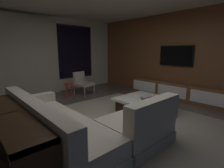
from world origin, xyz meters
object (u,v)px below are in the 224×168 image
(book_stack_on_coffee_table, at_px, (146,98))
(accent_chair_near_window, at_px, (82,82))
(mounted_tv, at_px, (176,56))
(console_table_behind_couch, at_px, (11,137))
(sectional_couch, at_px, (78,128))
(media_console, at_px, (176,91))
(side_stool, at_px, (69,86))
(coffee_table, at_px, (144,105))

(book_stack_on_coffee_table, bearing_deg, accent_chair_near_window, 92.13)
(mounted_tv, xyz_separation_m, console_table_behind_couch, (-4.76, -0.28, -0.94))
(sectional_couch, relative_size, accent_chair_near_window, 3.21)
(media_console, bearing_deg, sectional_couch, -176.54)
(accent_chair_near_window, xyz_separation_m, mounted_tv, (2.00, -2.35, 0.92))
(side_stool, bearing_deg, console_table_behind_couch, -130.43)
(sectional_couch, relative_size, mounted_tv, 2.27)
(book_stack_on_coffee_table, bearing_deg, media_console, 4.12)
(side_stool, xyz_separation_m, console_table_behind_couch, (-2.21, -2.60, 0.04))
(side_stool, bearing_deg, coffee_table, -74.90)
(book_stack_on_coffee_table, xyz_separation_m, console_table_behind_couch, (-2.86, 0.04, 0.01))
(mounted_tv, bearing_deg, accent_chair_near_window, 130.38)
(sectional_couch, height_order, console_table_behind_couch, sectional_couch)
(book_stack_on_coffee_table, xyz_separation_m, media_console, (1.72, 0.12, -0.15))
(coffee_table, distance_m, console_table_behind_couch, 2.91)
(side_stool, height_order, media_console, media_console)
(side_stool, distance_m, media_console, 3.45)
(side_stool, relative_size, console_table_behind_couch, 0.22)
(sectional_couch, height_order, book_stack_on_coffee_table, sectional_couch)
(book_stack_on_coffee_table, xyz_separation_m, accent_chair_near_window, (-0.10, 2.67, 0.03))
(sectional_couch, distance_m, console_table_behind_couch, 0.93)
(coffee_table, relative_size, mounted_tv, 1.05)
(side_stool, height_order, mounted_tv, mounted_tv)
(accent_chair_near_window, distance_m, media_console, 3.14)
(book_stack_on_coffee_table, xyz_separation_m, side_stool, (-0.65, 2.63, -0.03))
(sectional_couch, relative_size, book_stack_on_coffee_table, 8.62)
(coffee_table, xyz_separation_m, mounted_tv, (1.87, 0.23, 1.16))
(book_stack_on_coffee_table, distance_m, console_table_behind_couch, 2.86)
(coffee_table, bearing_deg, accent_chair_near_window, 92.98)
(accent_chair_near_window, bearing_deg, mounted_tv, -49.62)
(sectional_couch, distance_m, book_stack_on_coffee_table, 1.95)
(book_stack_on_coffee_table, distance_m, media_console, 1.73)
(accent_chair_near_window, height_order, mounted_tv, mounted_tv)
(media_console, distance_m, console_table_behind_couch, 4.59)
(accent_chair_near_window, bearing_deg, console_table_behind_couch, -136.33)
(sectional_couch, relative_size, media_console, 0.81)
(console_table_behind_couch, bearing_deg, accent_chair_near_window, 43.67)
(accent_chair_near_window, bearing_deg, side_stool, -175.69)
(coffee_table, height_order, side_stool, side_stool)
(sectional_couch, bearing_deg, book_stack_on_coffee_table, 2.87)
(book_stack_on_coffee_table, height_order, console_table_behind_couch, console_table_behind_couch)
(media_console, bearing_deg, side_stool, 133.38)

